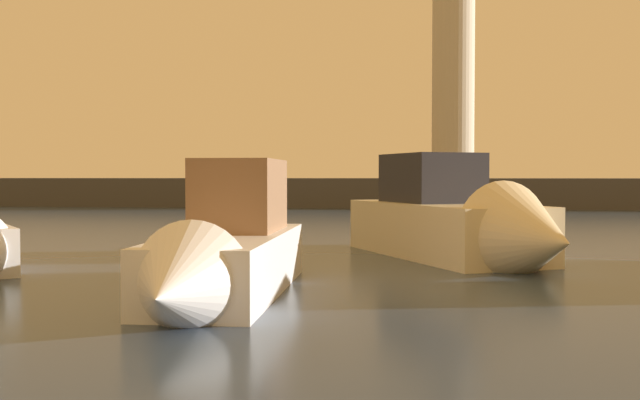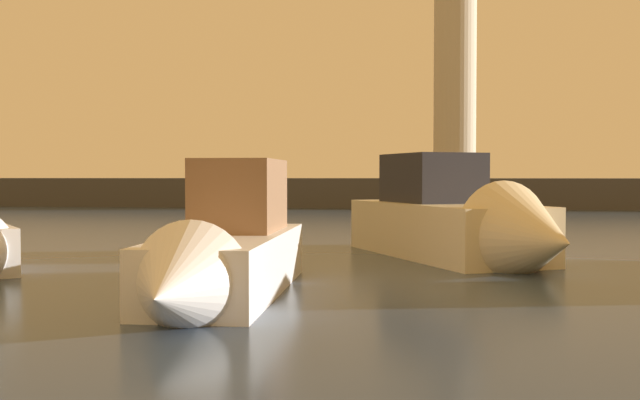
% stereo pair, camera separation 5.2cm
% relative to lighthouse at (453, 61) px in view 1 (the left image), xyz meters
% --- Properties ---
extents(ground_plane, '(220.00, 220.00, 0.00)m').
position_rel_lighthouse_xyz_m(ground_plane, '(-4.97, -27.35, -10.81)').
color(ground_plane, '#2D3D51').
extents(breakwater, '(96.28, 5.79, 2.18)m').
position_rel_lighthouse_xyz_m(breakwater, '(-4.97, 0.00, -9.72)').
color(breakwater, '#423F3D').
rests_on(breakwater, ground_plane).
extents(lighthouse, '(3.10, 3.10, 18.23)m').
position_rel_lighthouse_xyz_m(lighthouse, '(0.00, 0.00, 0.00)').
color(lighthouse, beige).
rests_on(lighthouse, breakwater).
extents(motorboat_0, '(6.85, 9.58, 3.55)m').
position_rel_lighthouse_xyz_m(motorboat_0, '(-0.87, -34.87, -9.78)').
color(motorboat_0, beige).
rests_on(motorboat_0, ground_plane).
extents(motorboat_1, '(2.39, 8.12, 3.05)m').
position_rel_lighthouse_xyz_m(motorboat_1, '(-5.84, -41.90, -9.90)').
color(motorboat_1, white).
rests_on(motorboat_1, ground_plane).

